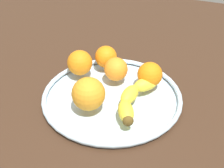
% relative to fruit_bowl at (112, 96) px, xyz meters
% --- Properties ---
extents(ground_plane, '(1.58, 1.58, 0.04)m').
position_rel_fruit_bowl_xyz_m(ground_plane, '(0.00, 0.00, -0.03)').
color(ground_plane, '#3B2619').
extents(fruit_bowl, '(0.35, 0.35, 0.02)m').
position_rel_fruit_bowl_xyz_m(fruit_bowl, '(0.00, 0.00, 0.00)').
color(fruit_bowl, silver).
rests_on(fruit_bowl, ground_plane).
extents(banana, '(0.20, 0.08, 0.04)m').
position_rel_fruit_bowl_xyz_m(banana, '(0.02, 0.06, 0.03)').
color(banana, yellow).
rests_on(banana, fruit_bowl).
extents(orange_back_right, '(0.07, 0.07, 0.07)m').
position_rel_fruit_bowl_xyz_m(orange_back_right, '(-0.05, -0.12, 0.04)').
color(orange_back_right, orange).
rests_on(orange_back_right, fruit_bowl).
extents(orange_center, '(0.07, 0.07, 0.07)m').
position_rel_fruit_bowl_xyz_m(orange_center, '(-0.07, 0.08, 0.04)').
color(orange_center, orange).
rests_on(orange_center, fruit_bowl).
extents(orange_front_left, '(0.06, 0.06, 0.06)m').
position_rel_fruit_bowl_xyz_m(orange_front_left, '(-0.06, -0.01, 0.04)').
color(orange_front_left, orange).
rests_on(orange_front_left, fruit_bowl).
extents(orange_back_left, '(0.08, 0.08, 0.08)m').
position_rel_fruit_bowl_xyz_m(orange_back_left, '(0.07, -0.03, 0.05)').
color(orange_back_left, orange).
rests_on(orange_back_left, fruit_bowl).
extents(orange_front_right, '(0.06, 0.06, 0.06)m').
position_rel_fruit_bowl_xyz_m(orange_front_right, '(-0.12, -0.06, 0.04)').
color(orange_front_right, orange).
rests_on(orange_front_right, fruit_bowl).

